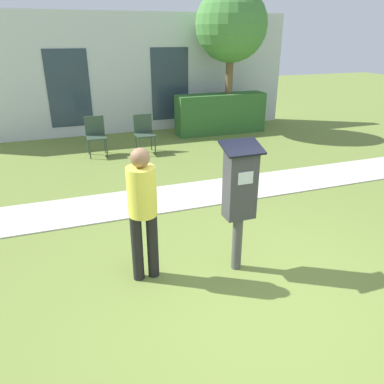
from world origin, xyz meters
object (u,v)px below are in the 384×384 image
object	(u,v)px
parking_meter	(240,191)
outdoor_chair_middle	(144,130)
outdoor_chair_left	(96,133)
person_standing	(143,206)

from	to	relation	value
parking_meter	outdoor_chair_middle	xyz separation A→B (m)	(0.06, 5.16, -0.49)
parking_meter	outdoor_chair_left	size ratio (longest dim) A/B	1.77
outdoor_chair_left	outdoor_chair_middle	distance (m)	1.12
outdoor_chair_left	outdoor_chair_middle	size ratio (longest dim) A/B	1.00
parking_meter	outdoor_chair_middle	distance (m)	5.19
parking_meter	outdoor_chair_left	distance (m)	5.45
outdoor_chair_left	outdoor_chair_middle	bearing A→B (deg)	-4.81
parking_meter	outdoor_chair_left	bearing A→B (deg)	101.15
person_standing	outdoor_chair_middle	xyz separation A→B (m)	(1.14, 4.97, -0.40)
outdoor_chair_left	outdoor_chair_middle	world-z (taller)	same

